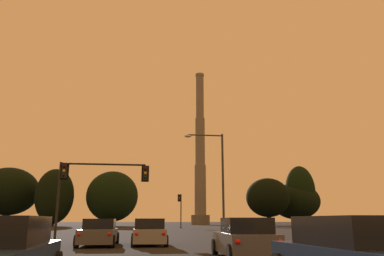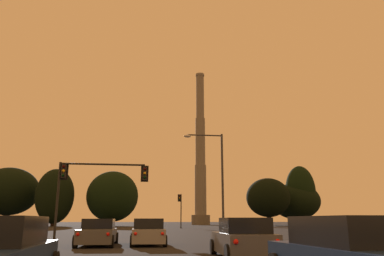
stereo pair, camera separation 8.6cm
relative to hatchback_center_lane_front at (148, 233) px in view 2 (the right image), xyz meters
name	(u,v)px [view 2 (the right image)]	position (x,y,z in m)	size (l,w,h in m)	color
hatchback_center_lane_front	(148,233)	(0.00, 0.00, 0.00)	(1.94, 4.12, 1.44)	gray
hatchback_right_lane_second	(243,239)	(3.30, -7.75, 0.00)	(2.05, 4.16, 1.44)	#4C4F54
sedan_left_lane_front	(98,233)	(-2.71, 0.15, 0.00)	(2.00, 4.71, 1.43)	#4C4F54
traffic_light_far_right	(180,206)	(6.61, 44.59, 3.16)	(0.78, 0.50, 5.82)	black
traffic_light_overhead_left	(91,179)	(-4.19, 7.15, 3.64)	(6.76, 0.50, 5.57)	black
street_lamp	(216,172)	(6.07, 10.38, 4.78)	(3.52, 0.36, 8.86)	#38383A
smokestack	(200,162)	(17.67, 90.62, 17.97)	(5.53, 5.53, 47.46)	slate
treeline_left_mid	(268,198)	(31.55, 70.09, 6.21)	(11.02, 9.92, 11.71)	black
treeline_right_mid	(9,191)	(-31.75, 74.78, 7.47)	(13.97, 12.58, 13.87)	black
treeline_far_right	(296,201)	(41.50, 76.57, 5.70)	(13.33, 12.00, 11.21)	black
treeline_center_left	(55,196)	(-20.06, 70.11, 6.15)	(8.75, 7.87, 13.12)	black
treeline_far_left	(112,196)	(-6.97, 71.46, 6.29)	(12.28, 11.05, 12.97)	black
treeline_center_right	(301,191)	(42.41, 74.98, 8.21)	(7.99, 7.19, 15.70)	black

